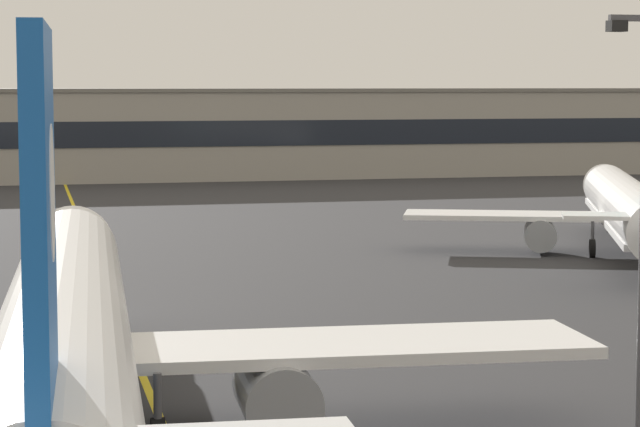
{
  "coord_description": "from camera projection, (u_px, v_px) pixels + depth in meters",
  "views": [
    {
      "loc": [
        -5.47,
        -25.53,
        10.65
      ],
      "look_at": [
        4.34,
        13.83,
        6.7
      ],
      "focal_mm": 74.78,
      "sensor_mm": 36.0,
      "label": 1
    }
  ],
  "objects": [
    {
      "name": "airliner_background",
      "position": [
        628.0,
        208.0,
        82.99
      ],
      "size": [
        27.5,
        34.64,
        10.15
      ],
      "color": "white",
      "rests_on": "ground"
    },
    {
      "name": "taxiway_centreline",
      "position": [
        127.0,
        338.0,
        55.98
      ],
      "size": [
        5.01,
        179.95,
        0.01
      ],
      "primitive_type": "cube",
      "rotation": [
        0.0,
        0.0,
        -0.03
      ],
      "color": "yellow",
      "rests_on": "ground"
    },
    {
      "name": "terminal_building",
      "position": [
        125.0,
        134.0,
        148.31
      ],
      "size": [
        167.88,
        12.4,
        10.15
      ],
      "color": "#9E998E",
      "rests_on": "ground"
    },
    {
      "name": "airliner_foreground",
      "position": [
        64.0,
        336.0,
        38.58
      ],
      "size": [
        32.27,
        41.53,
        11.65
      ],
      "color": "white",
      "rests_on": "ground"
    }
  ]
}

